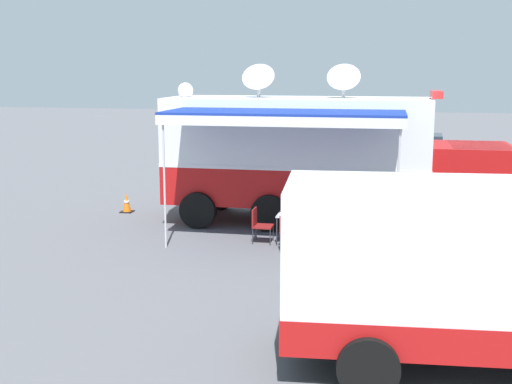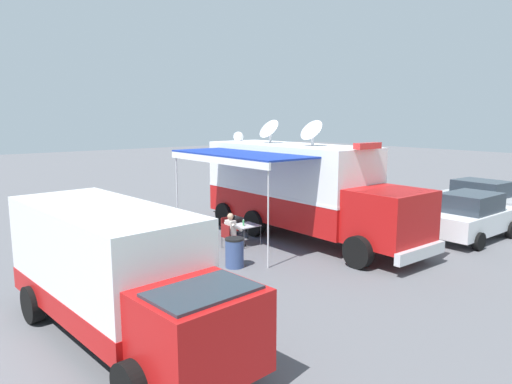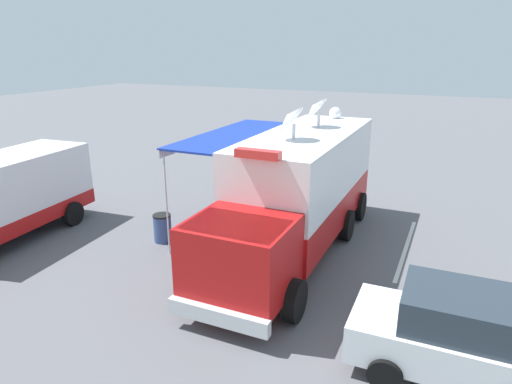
{
  "view_description": "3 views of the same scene",
  "coord_description": "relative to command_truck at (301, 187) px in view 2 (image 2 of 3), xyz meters",
  "views": [
    {
      "loc": [
        18.07,
        2.47,
        4.28
      ],
      "look_at": [
        1.79,
        -0.8,
        1.16
      ],
      "focal_mm": 46.06,
      "sensor_mm": 36.0,
      "label": 1
    },
    {
      "loc": [
        12.14,
        13.09,
        4.54
      ],
      "look_at": [
        0.81,
        -0.99,
        1.61
      ],
      "focal_mm": 32.64,
      "sensor_mm": 36.0,
      "label": 2
    },
    {
      "loc": [
        -4.16,
        12.95,
        5.97
      ],
      "look_at": [
        1.92,
        -0.44,
        1.23
      ],
      "focal_mm": 31.62,
      "sensor_mm": 36.0,
      "label": 3
    }
  ],
  "objects": [
    {
      "name": "car_behind_truck",
      "position": [
        -4.78,
        4.17,
        -1.07
      ],
      "size": [
        4.22,
        2.06,
        1.76
      ],
      "color": "silver",
      "rests_on": "ground"
    },
    {
      "name": "water_bottle",
      "position": [
        2.38,
        -0.46,
        -1.11
      ],
      "size": [
        0.07,
        0.07,
        0.22
      ],
      "color": "#3F9959",
      "rests_on": "folding_table"
    },
    {
      "name": "lot_stripe",
      "position": [
        -3.15,
        -1.4,
        -1.94
      ],
      "size": [
        0.13,
        4.8,
        0.01
      ],
      "primitive_type": "cube",
      "rotation": [
        0.0,
        0.0,
        0.0
      ],
      "color": "silver",
      "rests_on": "ground"
    },
    {
      "name": "support_truck",
      "position": [
        8.64,
        3.45,
        -0.56
      ],
      "size": [
        2.76,
        6.94,
        2.7
      ],
      "color": "white",
      "rests_on": "ground"
    },
    {
      "name": "folding_table",
      "position": [
        2.24,
        -0.49,
        -1.27
      ],
      "size": [
        0.8,
        0.8,
        0.73
      ],
      "color": "silver",
      "rests_on": "ground"
    },
    {
      "name": "trash_bin",
      "position": [
        4.05,
        1.29,
        -1.49
      ],
      "size": [
        0.57,
        0.57,
        0.91
      ],
      "color": "#384C7F",
      "rests_on": "ground"
    },
    {
      "name": "seated_responder",
      "position": [
        2.85,
        -0.46,
        -1.3
      ],
      "size": [
        0.66,
        0.55,
        1.25
      ],
      "color": "silver",
      "rests_on": "ground"
    },
    {
      "name": "folding_chair_at_table",
      "position": [
        3.04,
        -0.46,
        -1.43
      ],
      "size": [
        0.48,
        0.48,
        0.87
      ],
      "color": "maroon",
      "rests_on": "ground"
    },
    {
      "name": "traffic_cone",
      "position": [
        -0.27,
        -5.95,
        -1.67
      ],
      "size": [
        0.36,
        0.36,
        0.58
      ],
      "color": "black",
      "rests_on": "ground"
    },
    {
      "name": "car_far_corner",
      "position": [
        -8.41,
        2.87,
        -1.07
      ],
      "size": [
        2.16,
        4.28,
        1.76
      ],
      "color": "#B2B5BA",
      "rests_on": "ground"
    },
    {
      "name": "folding_chair_beside_table",
      "position": [
        2.41,
        -1.34,
        -1.43
      ],
      "size": [
        0.48,
        0.48,
        0.87
      ],
      "color": "maroon",
      "rests_on": "ground"
    },
    {
      "name": "ground_plane",
      "position": [
        -0.03,
        -0.75,
        -1.95
      ],
      "size": [
        100.0,
        100.0,
        0.0
      ],
      "primitive_type": "plane",
      "color": "#5B5B60"
    },
    {
      "name": "command_truck",
      "position": [
        0.0,
        0.0,
        0.0
      ],
      "size": [
        4.87,
        9.5,
        4.53
      ],
      "color": "#B71414",
      "rests_on": "ground"
    }
  ]
}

